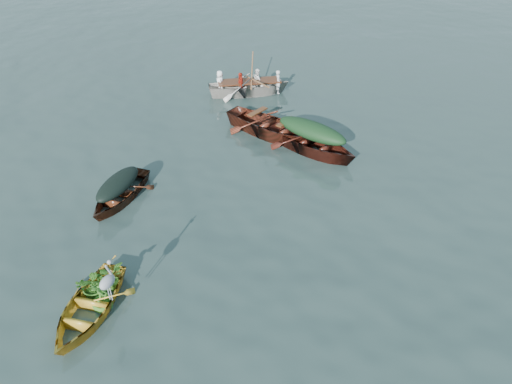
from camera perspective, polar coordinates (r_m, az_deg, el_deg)
ground at (r=12.42m, az=-5.92°, el=-4.71°), size 140.00×140.00×0.00m
yellow_dinghy at (r=11.00m, az=-18.47°, el=-13.17°), size 1.87×3.22×0.80m
dark_covered_boat at (r=13.97m, az=-15.20°, el=-0.87°), size 1.43×3.26×0.76m
green_tarp_boat at (r=15.76m, az=6.24°, el=4.58°), size 4.61×2.52×1.03m
open_wooden_boat at (r=16.57m, az=1.75°, el=6.38°), size 5.03×2.65×1.15m
rowed_boat at (r=19.63m, az=-0.77°, el=11.09°), size 4.35×3.48×1.04m
dark_tarp_cover at (r=13.66m, az=-15.56°, el=1.12°), size 0.79×1.79×0.40m
green_tarp_cover at (r=15.39m, az=6.42°, el=7.08°), size 2.54×1.38×0.52m
thwart_benches at (r=16.30m, az=1.78°, el=8.23°), size 2.55×1.47×0.04m
heron at (r=10.18m, az=-16.51°, el=-10.41°), size 0.35×0.45×0.92m
dinghy_weeds at (r=10.82m, az=-17.63°, el=-8.65°), size 0.86×1.02×0.60m
rowers at (r=19.29m, az=-0.79°, el=13.54°), size 3.19×2.65×0.76m
oars at (r=19.42m, az=-0.78°, el=12.57°), size 1.93×2.50×0.06m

